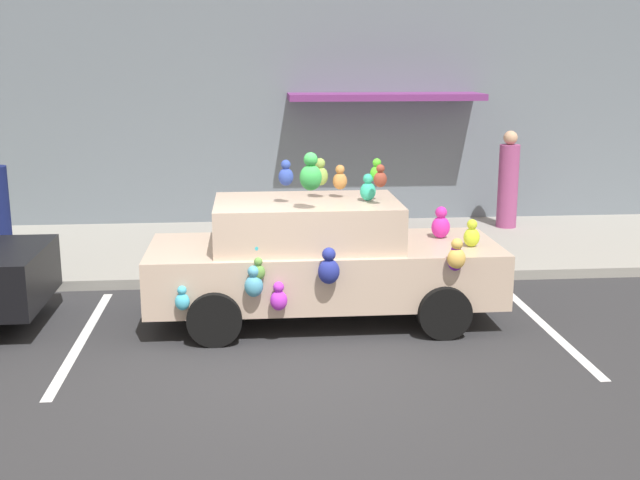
% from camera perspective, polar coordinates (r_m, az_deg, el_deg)
% --- Properties ---
extents(ground_plane, '(60.00, 60.00, 0.00)m').
position_cam_1_polar(ground_plane, '(8.84, -2.91, -8.83)').
color(ground_plane, '#2D2D30').
extents(sidewalk, '(24.00, 4.00, 0.15)m').
position_cam_1_polar(sidewalk, '(13.59, -3.74, -0.64)').
color(sidewalk, gray).
rests_on(sidewalk, ground).
extents(storefront_building, '(24.00, 1.25, 6.40)m').
position_cam_1_polar(storefront_building, '(15.34, -4.04, 12.69)').
color(storefront_building, slate).
rests_on(storefront_building, ground).
extents(parking_stripe_front, '(0.12, 3.60, 0.01)m').
position_cam_1_polar(parking_stripe_front, '(10.43, 15.70, -5.84)').
color(parking_stripe_front, silver).
rests_on(parking_stripe_front, ground).
extents(parking_stripe_rear, '(0.12, 3.60, 0.01)m').
position_cam_1_polar(parking_stripe_rear, '(9.98, -16.64, -6.76)').
color(parking_stripe_rear, silver).
rests_on(parking_stripe_rear, ground).
extents(plush_covered_car, '(4.37, 1.96, 2.22)m').
position_cam_1_polar(plush_covered_car, '(10.01, 0.01, -1.35)').
color(plush_covered_car, '#C8AC96').
rests_on(plush_covered_car, ground).
extents(teddy_bear_on_sidewalk, '(0.40, 0.33, 0.76)m').
position_cam_1_polar(teddy_bear_on_sidewalk, '(12.42, 2.51, 0.07)').
color(teddy_bear_on_sidewalk, brown).
rests_on(teddy_bear_on_sidewalk, sidewalk).
extents(pedestrian_walking_past, '(0.37, 0.37, 1.80)m').
position_cam_1_polar(pedestrian_walking_past, '(15.21, 13.32, 4.02)').
color(pedestrian_walking_past, '#9C4378').
rests_on(pedestrian_walking_past, sidewalk).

